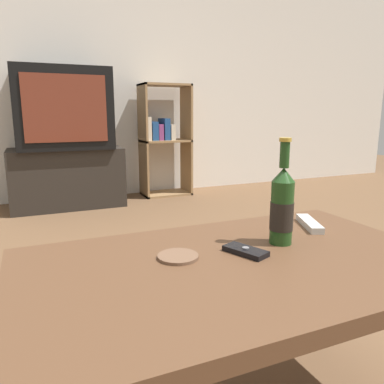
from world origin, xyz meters
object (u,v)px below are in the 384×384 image
beer_bottle (282,206)px  cell_phone (246,251)px  bookshelf (163,138)px  television (63,109)px  tv_stand (67,177)px  remote_control (309,224)px

beer_bottle → cell_phone: 0.17m
cell_phone → bookshelf: bearing=52.7°
television → cell_phone: size_ratio=6.11×
tv_stand → remote_control: (0.52, -2.55, 0.21)m
television → remote_control: bearing=-78.5°
bookshelf → beer_bottle: 2.81m
tv_stand → cell_phone: (0.20, -2.67, 0.21)m
cell_phone → remote_control: size_ratio=0.75×
beer_bottle → cell_phone: beer_bottle is taller
bookshelf → remote_control: (-0.43, -2.65, -0.11)m
beer_bottle → remote_control: bearing=26.9°
bookshelf → cell_phone: (-0.74, -2.78, -0.11)m
tv_stand → beer_bottle: (0.33, -2.64, 0.31)m
television → remote_control: (0.52, -2.54, -0.38)m
bookshelf → cell_phone: bookshelf is taller
television → bookshelf: 0.99m
tv_stand → remote_control: 2.61m
television → tv_stand: bearing=90.0°
bookshelf → remote_control: 2.69m
bookshelf → remote_control: size_ratio=6.46×
cell_phone → remote_control: bearing=-1.1°
bookshelf → cell_phone: bearing=-104.9°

